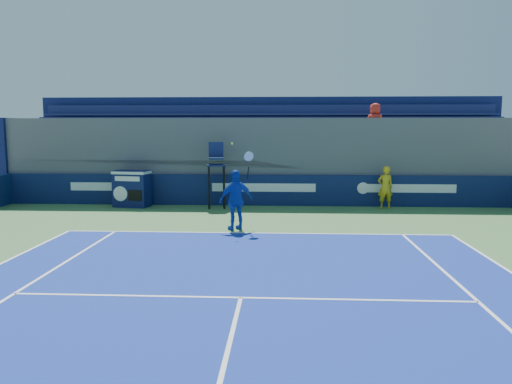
# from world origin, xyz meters

# --- Properties ---
(ball_person) EXTENTS (0.62, 0.44, 1.59)m
(ball_person) POSITION_xyz_m (4.55, 16.56, 0.81)
(ball_person) COLOR gold
(ball_person) RESTS_ON apron
(back_hoarding) EXTENTS (20.40, 0.21, 1.20)m
(back_hoarding) POSITION_xyz_m (0.00, 17.10, 0.60)
(back_hoarding) COLOR #0C1744
(back_hoarding) RESTS_ON ground
(match_clock) EXTENTS (1.42, 0.93, 1.40)m
(match_clock) POSITION_xyz_m (-5.00, 16.48, 0.74)
(match_clock) COLOR #0E1648
(match_clock) RESTS_ON ground
(umpire_chair) EXTENTS (0.80, 0.80, 2.48)m
(umpire_chair) POSITION_xyz_m (-1.74, 16.38, 1.53)
(umpire_chair) COLOR black
(umpire_chair) RESTS_ON ground
(tennis_player) EXTENTS (1.12, 0.88, 2.57)m
(tennis_player) POSITION_xyz_m (-0.62, 12.32, 0.91)
(tennis_player) COLOR #153FB2
(tennis_player) RESTS_ON apron
(stadium_seating) EXTENTS (21.00, 4.05, 4.40)m
(stadium_seating) POSITION_xyz_m (0.00, 19.15, 1.83)
(stadium_seating) COLOR #55555A
(stadium_seating) RESTS_ON ground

